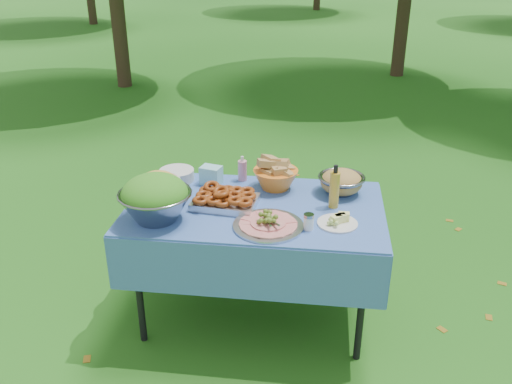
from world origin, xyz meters
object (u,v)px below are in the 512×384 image
picnic_table (255,263)px  plate_stack (177,175)px  salad_bowl (155,198)px  charcuterie_platter (268,219)px  bread_bowl (276,174)px  oil_bottle (335,186)px  pasta_bowl_steel (341,181)px

picnic_table → plate_stack: 0.74m
salad_bowl → charcuterie_platter: 0.62m
salad_bowl → picnic_table: bearing=23.6°
bread_bowl → oil_bottle: (0.35, -0.22, 0.04)m
plate_stack → oil_bottle: 1.02m
bread_bowl → pasta_bowl_steel: 0.40m
salad_bowl → oil_bottle: (0.96, 0.27, -0.00)m
pasta_bowl_steel → picnic_table: bearing=-153.2°
salad_bowl → oil_bottle: 0.99m
picnic_table → pasta_bowl_steel: bearing=26.8°
plate_stack → bread_bowl: bearing=-3.5°
picnic_table → charcuterie_platter: 0.49m
charcuterie_platter → oil_bottle: size_ratio=1.48×
bread_bowl → picnic_table: bearing=-109.4°
bread_bowl → oil_bottle: 0.41m
plate_stack → salad_bowl: bearing=-87.3°
picnic_table → plate_stack: bearing=150.4°
salad_bowl → bread_bowl: salad_bowl is taller
salad_bowl → plate_stack: bearing=92.7°
picnic_table → charcuterie_platter: (0.10, -0.23, 0.42)m
pasta_bowl_steel → oil_bottle: oil_bottle is taller
picnic_table → pasta_bowl_steel: size_ratio=5.32×
picnic_table → oil_bottle: size_ratio=5.71×
oil_bottle → picnic_table: bearing=-173.6°
salad_bowl → pasta_bowl_steel: (1.00, 0.47, -0.06)m
pasta_bowl_steel → oil_bottle: bearing=-102.8°
salad_bowl → pasta_bowl_steel: salad_bowl is taller
plate_stack → charcuterie_platter: 0.83m
pasta_bowl_steel → charcuterie_platter: bearing=-129.1°
pasta_bowl_steel → charcuterie_platter: size_ratio=0.73×
picnic_table → plate_stack: size_ratio=6.67×
salad_bowl → charcuterie_platter: salad_bowl is taller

